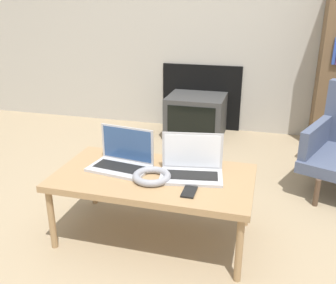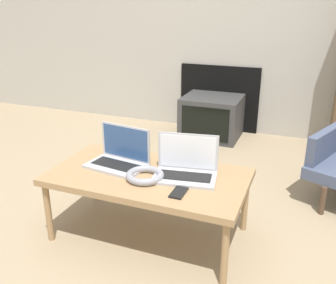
# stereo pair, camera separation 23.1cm
# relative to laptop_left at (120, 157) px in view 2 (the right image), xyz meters

# --- Properties ---
(ground_plane) EXTENTS (14.00, 14.00, 0.00)m
(ground_plane) POSITION_rel_laptop_left_xyz_m (0.20, -0.17, -0.45)
(ground_plane) COLOR #998466
(wall_back) EXTENTS (7.00, 0.08, 2.60)m
(wall_back) POSITION_rel_laptop_left_xyz_m (0.20, 2.04, 0.84)
(wall_back) COLOR #ADA89E
(wall_back) RESTS_ON ground_plane
(table) EXTENTS (1.09, 0.59, 0.39)m
(table) POSITION_rel_laptop_left_xyz_m (0.20, -0.05, -0.08)
(table) COLOR #9E7A51
(table) RESTS_ON ground_plane
(laptop_left) EXTENTS (0.36, 0.25, 0.22)m
(laptop_left) POSITION_rel_laptop_left_xyz_m (0.00, 0.00, 0.00)
(laptop_left) COLOR #B2B2B7
(laptop_left) RESTS_ON table
(laptop_right) EXTENTS (0.37, 0.26, 0.22)m
(laptop_right) POSITION_rel_laptop_left_xyz_m (0.41, -0.00, 0.00)
(laptop_right) COLOR #B2B2B7
(laptop_right) RESTS_ON table
(headphones) EXTENTS (0.21, 0.21, 0.04)m
(headphones) POSITION_rel_laptop_left_xyz_m (0.21, -0.11, -0.03)
(headphones) COLOR gray
(headphones) RESTS_ON table
(phone) EXTENTS (0.07, 0.12, 0.01)m
(phone) POSITION_rel_laptop_left_xyz_m (0.44, -0.20, -0.05)
(phone) COLOR black
(phone) RESTS_ON table
(tv) EXTENTS (0.56, 0.50, 0.41)m
(tv) POSITION_rel_laptop_left_xyz_m (0.09, 1.74, -0.24)
(tv) COLOR #383838
(tv) RESTS_ON ground_plane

